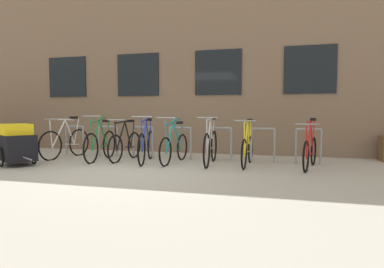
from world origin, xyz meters
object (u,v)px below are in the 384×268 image
bicycle_green (101,144)px  bike_trailer (17,144)px  bicycle_white (66,142)px  bicycle_red (310,151)px  bicycle_silver (211,146)px  bicycle_teal (174,147)px  bicycle_black (125,145)px  bicycle_blue (146,145)px  bicycle_yellow (248,149)px

bicycle_green → bike_trailer: bicycle_green is taller
bicycle_white → bike_trailer: size_ratio=1.24×
bicycle_red → bicycle_silver: bearing=-179.7°
bicycle_teal → bicycle_black: (-1.28, 0.08, 0.00)m
bicycle_green → bicycle_teal: size_ratio=1.01×
bicycle_blue → bicycle_black: size_ratio=1.09×
bicycle_green → bicycle_black: size_ratio=1.04×
bicycle_green → bicycle_black: bicycle_green is taller
bicycle_white → bicycle_teal: (2.96, -0.07, -0.03)m
bicycle_white → bicycle_silver: 3.81m
bicycle_yellow → bicycle_white: size_ratio=0.94×
bike_trailer → bicycle_red: bearing=11.3°
bicycle_blue → bicycle_red: bearing=1.4°
bicycle_green → bike_trailer: size_ratio=1.22×
bicycle_white → bicycle_black: bearing=0.2°
bicycle_red → bicycle_white: size_ratio=0.94×
bicycle_red → bicycle_black: size_ratio=0.99×
bicycle_red → bicycle_black: bicycle_red is taller
bicycle_silver → bicycle_green: bearing=-177.6°
bicycle_yellow → bicycle_black: bicycle_yellow is taller
bicycle_green → bike_trailer: (-1.41, -1.12, 0.08)m
bicycle_white → bicycle_red: bearing=-0.5°
bicycle_red → bicycle_silver: 2.12m
bicycle_green → bicycle_red: bearing=1.5°
bicycle_blue → bicycle_silver: size_ratio=1.00×
bicycle_black → bicycle_red: bearing=-0.7°
bicycle_blue → bike_trailer: 2.84m
bicycle_black → bike_trailer: bearing=-146.7°
bicycle_white → bicycle_black: (1.68, 0.00, -0.02)m
bicycle_silver → bike_trailer: 4.29m
bicycle_green → bicycle_red: bicycle_green is taller
bicycle_blue → bike_trailer: size_ratio=1.28×
bicycle_green → bicycle_white: size_ratio=0.99×
bicycle_white → bicycle_teal: bicycle_teal is taller
bicycle_silver → bike_trailer: bearing=-163.3°
bicycle_yellow → bicycle_black: size_ratio=1.00×
bicycle_yellow → bicycle_blue: bearing=-177.6°
bicycle_blue → bike_trailer: bearing=-155.9°
bicycle_yellow → bicycle_silver: bicycle_silver is taller
bicycle_green → bicycle_red: (4.82, 0.12, -0.02)m
bicycle_silver → bicycle_black: bicycle_silver is taller
bicycle_blue → bicycle_teal: size_ratio=1.06×
bicycle_yellow → bike_trailer: bearing=-165.7°
bicycle_yellow → bicycle_blue: (-2.34, -0.10, 0.03)m
bicycle_green → bicycle_red: 4.82m
bicycle_teal → bicycle_red: bearing=0.5°
bicycle_yellow → bicycle_green: bicycle_green is taller
bicycle_white → bicycle_black: size_ratio=1.05×
bicycle_black → bike_trailer: (-1.98, -1.30, 0.10)m
bicycle_white → bicycle_yellow: bearing=-0.4°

